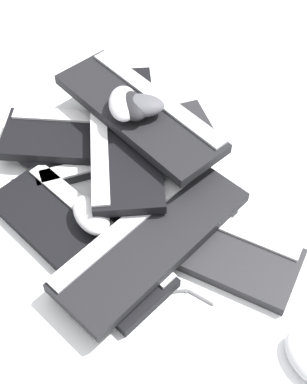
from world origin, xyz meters
TOP-DOWN VIEW (x-y plane):
  - ground_plane at (0.00, 0.00)m, footprint 3.20×3.20m
  - keyboard_0 at (0.11, -0.02)m, footprint 0.23×0.46m
  - keyboard_1 at (-0.08, 0.11)m, footprint 0.34×0.46m
  - keyboard_2 at (-0.11, -0.20)m, footprint 0.46×0.26m
  - keyboard_3 at (-0.05, -0.23)m, footprint 0.44×0.39m
  - keyboard_4 at (-0.09, -0.18)m, footprint 0.35×0.46m
  - keyboard_5 at (-0.15, -0.19)m, footprint 0.21×0.46m
  - keyboard_6 at (0.00, 0.08)m, footprint 0.46×0.24m
  - mouse_0 at (-0.14, -0.17)m, footprint 0.13×0.12m
  - mouse_1 at (-0.12, -0.19)m, footprint 0.07×0.11m
  - mouse_3 at (0.09, -0.27)m, footprint 0.11×0.13m
  - mouse_4 at (0.07, -0.04)m, footprint 0.07×0.11m
  - mouse_5 at (-0.11, -0.20)m, footprint 0.11×0.13m
  - cable_0 at (0.12, 0.02)m, footprint 0.22×0.51m

SIDE VIEW (x-z plane):
  - ground_plane at x=0.00m, z-range 0.00..0.00m
  - cable_0 at x=0.12m, z-range 0.00..0.01m
  - keyboard_0 at x=0.11m, z-range 0.00..0.03m
  - keyboard_1 at x=-0.08m, z-range 0.00..0.03m
  - keyboard_2 at x=-0.11m, z-range 0.00..0.03m
  - mouse_3 at x=0.09m, z-range 0.00..0.04m
  - keyboard_3 at x=-0.05m, z-range 0.03..0.06m
  - keyboard_6 at x=0.00m, z-range 0.03..0.06m
  - mouse_4 at x=0.07m, z-range 0.03..0.07m
  - keyboard_4 at x=-0.09m, z-range 0.06..0.09m
  - keyboard_5 at x=-0.15m, z-range 0.09..0.12m
  - mouse_0 at x=-0.14m, z-range 0.12..0.16m
  - mouse_1 at x=-0.12m, z-range 0.12..0.16m
  - mouse_5 at x=-0.11m, z-range 0.12..0.16m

